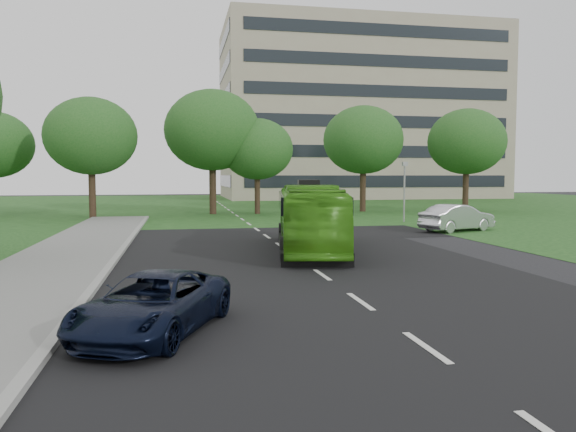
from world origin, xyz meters
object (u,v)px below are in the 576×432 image
object	(u,v)px
tree_park_b	(212,130)
sedan	(457,218)
office_building	(358,114)
tree_park_a	(91,136)
tree_park_d	(363,140)
tree_park_e	(467,142)
tree_park_c	(257,149)
suv	(153,304)
bus	(310,218)
camera_pole	(404,183)

from	to	relation	value
tree_park_b	sedan	size ratio (longest dim) A/B	2.17
office_building	tree_park_a	distance (m)	49.63
office_building	tree_park_d	world-z (taller)	office_building
tree_park_d	tree_park_e	xyz separation A→B (m)	(9.37, -1.54, -0.14)
tree_park_c	office_building	bearing A→B (deg)	59.55
office_building	tree_park_b	distance (m)	41.55
suv	tree_park_d	bearing A→B (deg)	88.75
bus	sedan	distance (m)	12.46
sedan	suv	bearing A→B (deg)	116.87
tree_park_c	suv	world-z (taller)	tree_park_c
tree_park_b	tree_park_e	bearing A→B (deg)	-1.65
tree_park_d	tree_park_e	size ratio (longest dim) A/B	1.03
tree_park_b	sedan	distance (m)	22.96
tree_park_a	tree_park_b	bearing A→B (deg)	16.11
bus	tree_park_c	bearing A→B (deg)	97.26
tree_park_e	camera_pole	bearing A→B (deg)	-135.31
tree_park_b	camera_pole	size ratio (longest dim) A/B	2.47
tree_park_b	camera_pole	bearing A→B (deg)	-39.95
office_building	tree_park_b	world-z (taller)	office_building
office_building	suv	bearing A→B (deg)	-111.22
tree_park_c	bus	size ratio (longest dim) A/B	0.78
tree_park_d	sedan	distance (m)	19.31
tree_park_b	suv	bearing A→B (deg)	-95.33
tree_park_a	tree_park_e	bearing A→B (deg)	3.62
sedan	suv	distance (m)	25.13
tree_park_b	tree_park_c	xyz separation A→B (m)	(3.78, -0.35, -1.58)
office_building	tree_park_a	bearing A→B (deg)	-132.39
tree_park_b	camera_pole	world-z (taller)	tree_park_b
office_building	suv	distance (m)	75.98
tree_park_d	tree_park_a	bearing A→B (deg)	-171.17
tree_park_b	tree_park_d	distance (m)	13.73
suv	camera_pole	bearing A→B (deg)	80.97
office_building	tree_park_b	size ratio (longest dim) A/B	3.80
office_building	suv	xyz separation A→B (m)	(-27.16, -69.96, -11.87)
tree_park_d	suv	size ratio (longest dim) A/B	2.11
sedan	tree_park_a	bearing A→B (deg)	35.55
tree_park_d	tree_park_e	world-z (taller)	tree_park_d
tree_park_c	bus	xyz separation A→B (m)	(-0.97, -23.83, -4.09)
office_building	tree_park_c	distance (m)	40.05
tree_park_b	bus	bearing A→B (deg)	-83.36
tree_park_b	suv	world-z (taller)	tree_park_b
tree_park_d	suv	xyz separation A→B (m)	(-17.08, -37.18, -5.88)
tree_park_a	tree_park_d	xyz separation A→B (m)	(23.11, 3.59, 0.20)
tree_park_e	bus	distance (m)	31.42
office_building	tree_park_c	bearing A→B (deg)	-120.45
tree_park_c	tree_park_e	distance (m)	19.30
camera_pole	sedan	bearing A→B (deg)	-101.95
tree_park_e	camera_pole	xyz separation A→B (m)	(-10.21, -10.10, -3.62)
office_building	sedan	size ratio (longest dim) A/B	8.24
suv	camera_pole	world-z (taller)	camera_pole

